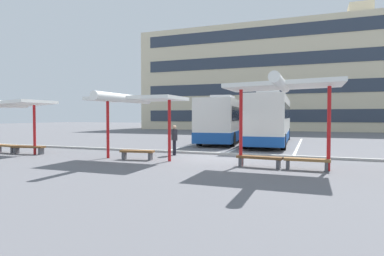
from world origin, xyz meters
name	(u,v)px	position (x,y,z in m)	size (l,w,h in m)	color
ground_plane	(215,158)	(0.00, 0.00, 0.00)	(160.00, 160.00, 0.00)	slate
terminal_building	(283,80)	(0.03, 37.97, 7.84)	(43.50, 13.57, 18.43)	beige
coach_bus_0	(226,121)	(-2.10, 10.12, 1.69)	(3.61, 11.77, 3.63)	silver
coach_bus_1	(270,120)	(1.53, 9.49, 1.79)	(3.02, 12.45, 3.79)	silver
lane_stripe_0	(202,142)	(-3.60, 8.70, 0.00)	(0.16, 14.00, 0.01)	white
lane_stripe_1	(248,144)	(0.00, 8.70, 0.00)	(0.16, 14.00, 0.01)	white
lane_stripe_2	(299,145)	(3.60, 8.70, 0.00)	(0.16, 14.00, 0.01)	white
waiting_shelter_0	(11,105)	(-10.82, -2.39, 2.66)	(3.70, 4.23, 2.91)	red
bench_0	(6,147)	(-11.72, -2.02, 0.34)	(1.71, 0.59, 0.45)	brown
bench_1	(29,148)	(-9.92, -2.12, 0.34)	(1.91, 0.65, 0.45)	brown
waiting_shelter_1	(134,100)	(-3.25, -2.26, 2.80)	(4.31, 4.48, 3.02)	red
bench_2	(137,153)	(-3.25, -2.04, 0.33)	(1.66, 0.64, 0.45)	brown
waiting_shelter_2	(283,87)	(3.41, -2.55, 3.16)	(4.33, 4.50, 3.40)	red
bench_3	(259,159)	(2.51, -2.33, 0.34)	(1.85, 0.60, 0.45)	brown
bench_4	(307,161)	(4.31, -2.40, 0.34)	(1.69, 0.45, 0.45)	brown
platform_kerb	(222,154)	(0.00, 1.23, 0.06)	(44.00, 0.24, 0.12)	#ADADA8
waiting_passenger_0	(174,138)	(-2.33, 0.25, 0.90)	(0.45, 0.50, 1.58)	black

